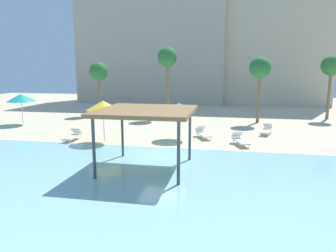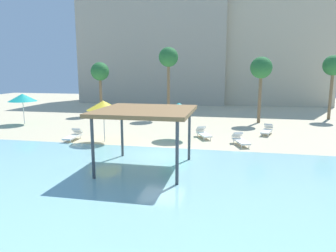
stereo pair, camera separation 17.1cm
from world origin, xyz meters
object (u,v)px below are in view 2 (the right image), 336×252
lounge_chair_0 (74,135)px  lounge_chair_1 (267,130)px  beach_umbrella_yellow_2 (103,105)px  shade_pavilion (145,113)px  palm_tree_2 (261,69)px  lounge_chair_3 (203,133)px  lounge_chair_2 (240,140)px  palm_tree_0 (333,67)px  beach_umbrella_teal_1 (22,98)px  palm_tree_3 (168,59)px  palm_tree_1 (100,72)px  beach_umbrella_teal_3 (179,107)px

lounge_chair_0 → lounge_chair_1: size_ratio=0.96×
beach_umbrella_yellow_2 → lounge_chair_0: bearing=-178.4°
shade_pavilion → lounge_chair_1: shade_pavilion is taller
palm_tree_2 → lounge_chair_3: bearing=-120.7°
lounge_chair_2 → palm_tree_0: size_ratio=0.33×
beach_umbrella_teal_1 → lounge_chair_0: bearing=-34.2°
shade_pavilion → lounge_chair_0: bearing=142.2°
lounge_chair_3 → palm_tree_3: 11.16m
palm_tree_2 → palm_tree_3: size_ratio=0.85×
lounge_chair_3 → palm_tree_1: (-11.66, 9.28, 4.09)m
shade_pavilion → lounge_chair_2: shade_pavilion is taller
lounge_chair_2 → palm_tree_0: bearing=126.1°
beach_umbrella_teal_3 → palm_tree_0: 17.26m
beach_umbrella_teal_1 → beach_umbrella_teal_3: bearing=-12.5°
lounge_chair_2 → palm_tree_3: (-6.78, 10.42, 5.40)m
shade_pavilion → lounge_chair_1: size_ratio=2.21×
shade_pavilion → lounge_chair_0: 8.55m
beach_umbrella_teal_3 → palm_tree_0: (12.72, 11.34, 2.75)m
beach_umbrella_yellow_2 → lounge_chair_0: 3.05m
lounge_chair_0 → palm_tree_3: 13.25m
lounge_chair_1 → lounge_chair_2: (-2.02, -3.72, 0.00)m
palm_tree_0 → palm_tree_2: 7.57m
beach_umbrella_teal_3 → palm_tree_2: size_ratio=0.43×
lounge_chair_0 → palm_tree_0: palm_tree_0 is taller
palm_tree_2 → palm_tree_1: bearing=172.8°
beach_umbrella_teal_3 → lounge_chair_3: bearing=22.9°
lounge_chair_1 → palm_tree_3: palm_tree_3 is taller
beach_umbrella_teal_1 → palm_tree_2: palm_tree_2 is taller
lounge_chair_1 → lounge_chair_3: size_ratio=1.00×
beach_umbrella_teal_3 → palm_tree_2: (5.95, 7.96, 2.55)m
lounge_chair_0 → beach_umbrella_yellow_2: bearing=90.3°
shade_pavilion → palm_tree_1: size_ratio=0.80×
beach_umbrella_yellow_2 → palm_tree_1: size_ratio=0.50×
shade_pavilion → palm_tree_3: 16.77m
lounge_chair_1 → palm_tree_1: 18.17m
palm_tree_0 → palm_tree_1: palm_tree_0 is taller
lounge_chair_2 → palm_tree_2: 10.12m
lounge_chair_0 → lounge_chair_1: 13.87m
lounge_chair_1 → palm_tree_3: bearing=-111.6°
beach_umbrella_teal_3 → lounge_chair_3: 2.59m
palm_tree_0 → palm_tree_3: palm_tree_3 is taller
beach_umbrella_teal_3 → lounge_chair_2: beach_umbrella_teal_3 is taller
lounge_chair_2 → lounge_chair_3: 2.99m
palm_tree_1 → palm_tree_3: size_ratio=0.80×
lounge_chair_1 → palm_tree_1: (-16.18, 7.20, 4.09)m
lounge_chair_1 → palm_tree_2: bearing=-162.0°
shade_pavilion → palm_tree_0: palm_tree_0 is taller
beach_umbrella_teal_1 → beach_umbrella_teal_3: size_ratio=1.06×
lounge_chair_2 → palm_tree_3: palm_tree_3 is taller
beach_umbrella_yellow_2 → shade_pavilion: bearing=-50.0°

